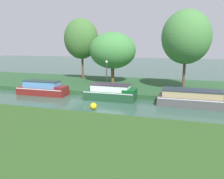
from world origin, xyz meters
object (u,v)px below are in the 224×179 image
Objects in this scene: mooring_post_near at (35,83)px; willow_tree_left at (81,39)px; slate_narrowboat at (197,99)px; willow_tree_centre at (112,51)px; maroon_barge at (43,89)px; mooring_post_far at (91,87)px; lamp_post at (107,71)px; forest_cruiser at (111,93)px; channel_buoy at (93,106)px; willow_tree_right at (186,37)px.

willow_tree_left is at bearing 68.28° from mooring_post_near.
slate_narrowboat is 1.10× the size of willow_tree_centre.
maroon_barge is at bearing -94.34° from willow_tree_left.
mooring_post_far is at bearing -58.87° from willow_tree_left.
willow_tree_centre is 4.31m from lamp_post.
willow_tree_left reaches higher than maroon_barge.
mooring_post_far is at bearing 148.74° from forest_cruiser.
maroon_barge is 1.11× the size of forest_cruiser.
forest_cruiser is (-6.96, 0.00, 0.06)m from slate_narrowboat.
channel_buoy is at bearing -29.64° from mooring_post_near.
forest_cruiser is 8.72m from willow_tree_right.
willow_tree_right reaches higher than channel_buoy.
mooring_post_far is at bearing 0.00° from mooring_post_near.
mooring_post_near is 6.27m from mooring_post_far.
willow_tree_left is at bearing 85.66° from maroon_barge.
lamp_post is 3.35× the size of mooring_post_near.
willow_tree_right reaches higher than forest_cruiser.
mooring_post_near is (-7.47, -1.00, -1.34)m from lamp_post.
willow_tree_left is at bearing 149.59° from slate_narrowboat.
willow_tree_centre is at bearing 98.40° from lamp_post.
slate_narrowboat is at bearing 0.00° from maroon_barge.
forest_cruiser is 10.98m from willow_tree_left.
lamp_post is 7.66m from mooring_post_near.
slate_narrowboat is 8.03m from channel_buoy.
maroon_barge is at bearing 153.10° from channel_buoy.
willow_tree_right is (12.74, 4.26, 4.78)m from maroon_barge.
forest_cruiser reaches higher than mooring_post_near.
willow_tree_centre is (4.41, -1.40, -1.32)m from willow_tree_left.
lamp_post is at bearing -46.52° from willow_tree_left.
maroon_barge is 4.61m from mooring_post_far.
willow_tree_centre is 6.81× the size of mooring_post_near.
willow_tree_right reaches higher than slate_narrowboat.
forest_cruiser is at bearing 0.00° from maroon_barge.
slate_narrowboat is 9.33× the size of mooring_post_far.
forest_cruiser reaches higher than slate_narrowboat.
maroon_barge is 6.29m from lamp_post.
willow_tree_right is 11.23× the size of mooring_post_far.
willow_tree_left is 8.63m from mooring_post_far.
willow_tree_centre is 8.47× the size of mooring_post_far.
slate_narrowboat is 0.84× the size of willow_tree_left.
willow_tree_right is 9.97m from mooring_post_far.
slate_narrowboat is at bearing -16.83° from lamp_post.
mooring_post_far is at bearing -161.63° from willow_tree_right.
willow_tree_right is at bearing 13.97° from lamp_post.
willow_tree_centre is at bearing 165.06° from willow_tree_right.
lamp_post reaches higher than forest_cruiser.
maroon_barge is 9.81× the size of channel_buoy.
slate_narrowboat is (13.76, 0.00, -0.03)m from maroon_barge.
willow_tree_right is 14.99× the size of channel_buoy.
maroon_barge is 9.09m from willow_tree_left.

